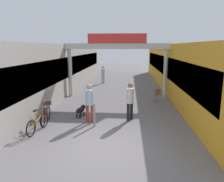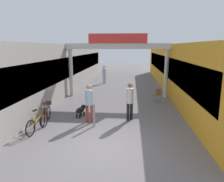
{
  "view_description": "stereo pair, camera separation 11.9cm",
  "coord_description": "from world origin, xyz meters",
  "px_view_note": "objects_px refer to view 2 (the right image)",
  "views": [
    {
      "loc": [
        0.84,
        -7.24,
        3.48
      ],
      "look_at": [
        0.0,
        3.51,
        1.3
      ],
      "focal_mm": 35.0,
      "sensor_mm": 36.0,
      "label": 1
    },
    {
      "loc": [
        0.96,
        -7.23,
        3.48
      ],
      "look_at": [
        0.0,
        3.51,
        1.3
      ],
      "focal_mm": 35.0,
      "sensor_mm": 36.0,
      "label": 2
    }
  ],
  "objects_px": {
    "pedestrian_companion": "(130,99)",
    "bollard_post_metal": "(94,115)",
    "dog_on_leash": "(81,110)",
    "bicycle_orange_nearest": "(39,121)",
    "pedestrian_carrying_crate": "(104,73)",
    "bicycle_red_second": "(46,113)",
    "pedestrian_with_dog": "(89,101)",
    "cafe_chair_wood_nearer": "(157,94)"
  },
  "relations": [
    {
      "from": "pedestrian_with_dog",
      "to": "bicycle_orange_nearest",
      "type": "distance_m",
      "value": 2.37
    },
    {
      "from": "dog_on_leash",
      "to": "bicycle_orange_nearest",
      "type": "distance_m",
      "value": 2.43
    },
    {
      "from": "pedestrian_carrying_crate",
      "to": "dog_on_leash",
      "type": "distance_m",
      "value": 10.33
    },
    {
      "from": "bicycle_red_second",
      "to": "cafe_chair_wood_nearer",
      "type": "relative_size",
      "value": 1.89
    },
    {
      "from": "bicycle_red_second",
      "to": "bollard_post_metal",
      "type": "height_order",
      "value": "bollard_post_metal"
    },
    {
      "from": "pedestrian_carrying_crate",
      "to": "bicycle_orange_nearest",
      "type": "bearing_deg",
      "value": -95.74
    },
    {
      "from": "pedestrian_carrying_crate",
      "to": "bollard_post_metal",
      "type": "bearing_deg",
      "value": -85.13
    },
    {
      "from": "pedestrian_companion",
      "to": "cafe_chair_wood_nearer",
      "type": "height_order",
      "value": "pedestrian_companion"
    },
    {
      "from": "pedestrian_carrying_crate",
      "to": "cafe_chair_wood_nearer",
      "type": "height_order",
      "value": "pedestrian_carrying_crate"
    },
    {
      "from": "pedestrian_companion",
      "to": "dog_on_leash",
      "type": "distance_m",
      "value": 2.6
    },
    {
      "from": "pedestrian_companion",
      "to": "cafe_chair_wood_nearer",
      "type": "bearing_deg",
      "value": 64.99
    },
    {
      "from": "bicycle_orange_nearest",
      "to": "bicycle_red_second",
      "type": "height_order",
      "value": "same"
    },
    {
      "from": "pedestrian_with_dog",
      "to": "pedestrian_companion",
      "type": "height_order",
      "value": "pedestrian_companion"
    },
    {
      "from": "pedestrian_with_dog",
      "to": "bollard_post_metal",
      "type": "distance_m",
      "value": 0.79
    },
    {
      "from": "pedestrian_companion",
      "to": "bollard_post_metal",
      "type": "xyz_separation_m",
      "value": [
        -1.57,
        -0.98,
        -0.52
      ]
    },
    {
      "from": "dog_on_leash",
      "to": "cafe_chair_wood_nearer",
      "type": "relative_size",
      "value": 0.91
    },
    {
      "from": "bicycle_red_second",
      "to": "dog_on_leash",
      "type": "bearing_deg",
      "value": 31.72
    },
    {
      "from": "bicycle_orange_nearest",
      "to": "dog_on_leash",
      "type": "bearing_deg",
      "value": 56.88
    },
    {
      "from": "dog_on_leash",
      "to": "pedestrian_companion",
      "type": "bearing_deg",
      "value": -8.15
    },
    {
      "from": "cafe_chair_wood_nearer",
      "to": "bicycle_orange_nearest",
      "type": "bearing_deg",
      "value": -135.77
    },
    {
      "from": "dog_on_leash",
      "to": "bicycle_red_second",
      "type": "bearing_deg",
      "value": -148.28
    },
    {
      "from": "pedestrian_with_dog",
      "to": "cafe_chair_wood_nearer",
      "type": "bearing_deg",
      "value": 49.07
    },
    {
      "from": "pedestrian_companion",
      "to": "dog_on_leash",
      "type": "bearing_deg",
      "value": 171.85
    },
    {
      "from": "pedestrian_companion",
      "to": "bicycle_red_second",
      "type": "bearing_deg",
      "value": -172.12
    },
    {
      "from": "dog_on_leash",
      "to": "bicycle_orange_nearest",
      "type": "height_order",
      "value": "bicycle_orange_nearest"
    },
    {
      "from": "pedestrian_carrying_crate",
      "to": "bicycle_red_second",
      "type": "relative_size",
      "value": 1.01
    },
    {
      "from": "pedestrian_with_dog",
      "to": "bicycle_orange_nearest",
      "type": "relative_size",
      "value": 1.07
    },
    {
      "from": "pedestrian_with_dog",
      "to": "cafe_chair_wood_nearer",
      "type": "height_order",
      "value": "pedestrian_with_dog"
    },
    {
      "from": "dog_on_leash",
      "to": "bicycle_red_second",
      "type": "distance_m",
      "value": 1.71
    },
    {
      "from": "bollard_post_metal",
      "to": "cafe_chair_wood_nearer",
      "type": "xyz_separation_m",
      "value": [
        3.3,
        4.69,
        0.0
      ]
    },
    {
      "from": "pedestrian_companion",
      "to": "dog_on_leash",
      "type": "relative_size",
      "value": 2.27
    },
    {
      "from": "pedestrian_companion",
      "to": "bollard_post_metal",
      "type": "bearing_deg",
      "value": -147.92
    },
    {
      "from": "bicycle_red_second",
      "to": "bicycle_orange_nearest",
      "type": "bearing_deg",
      "value": -83.78
    },
    {
      "from": "pedestrian_with_dog",
      "to": "pedestrian_carrying_crate",
      "type": "relative_size",
      "value": 1.06
    },
    {
      "from": "pedestrian_companion",
      "to": "bollard_post_metal",
      "type": "distance_m",
      "value": 1.92
    },
    {
      "from": "cafe_chair_wood_nearer",
      "to": "bicycle_red_second",
      "type": "bearing_deg",
      "value": -143.1
    },
    {
      "from": "bollard_post_metal",
      "to": "cafe_chair_wood_nearer",
      "type": "bearing_deg",
      "value": 54.87
    },
    {
      "from": "bicycle_orange_nearest",
      "to": "bollard_post_metal",
      "type": "height_order",
      "value": "bollard_post_metal"
    },
    {
      "from": "bicycle_red_second",
      "to": "bollard_post_metal",
      "type": "distance_m",
      "value": 2.4
    },
    {
      "from": "pedestrian_carrying_crate",
      "to": "bicycle_orange_nearest",
      "type": "height_order",
      "value": "pedestrian_carrying_crate"
    },
    {
      "from": "bicycle_orange_nearest",
      "to": "cafe_chair_wood_nearer",
      "type": "relative_size",
      "value": 1.89
    },
    {
      "from": "pedestrian_carrying_crate",
      "to": "bicycle_red_second",
      "type": "xyz_separation_m",
      "value": [
        -1.36,
        -11.21,
        -0.54
      ]
    }
  ]
}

